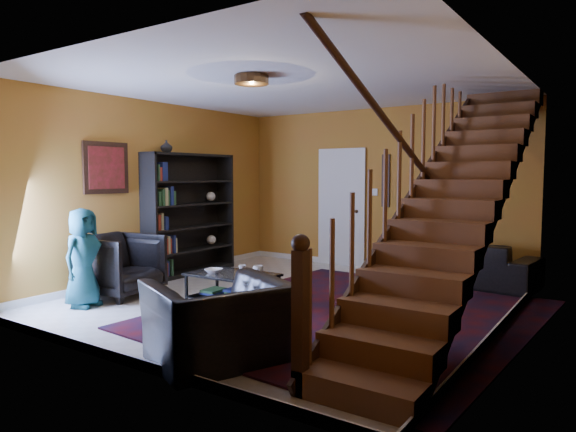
% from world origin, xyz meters
% --- Properties ---
extents(floor, '(5.50, 5.50, 0.00)m').
position_xyz_m(floor, '(0.00, 0.00, 0.00)').
color(floor, beige).
rests_on(floor, ground).
extents(room, '(5.50, 5.50, 5.50)m').
position_xyz_m(room, '(-1.33, 1.33, 0.05)').
color(room, '#B46628').
rests_on(room, ground).
extents(staircase, '(0.95, 5.02, 3.18)m').
position_xyz_m(staircase, '(2.12, -0.00, 1.40)').
color(staircase, brown).
rests_on(staircase, floor).
extents(bookshelf, '(0.35, 1.80, 2.00)m').
position_xyz_m(bookshelf, '(-2.40, 0.60, 0.96)').
color(bookshelf, black).
rests_on(bookshelf, floor).
extents(door, '(0.82, 0.05, 2.05)m').
position_xyz_m(door, '(-0.70, 2.73, 1.02)').
color(door, silver).
rests_on(door, floor).
extents(framed_picture, '(0.04, 0.74, 0.74)m').
position_xyz_m(framed_picture, '(-2.57, -0.90, 1.75)').
color(framed_picture, maroon).
rests_on(framed_picture, room).
extents(wall_hanging, '(0.14, 0.03, 0.90)m').
position_xyz_m(wall_hanging, '(0.15, 2.73, 1.55)').
color(wall_hanging, black).
rests_on(wall_hanging, room).
extents(ceiling_fixture, '(0.40, 0.40, 0.10)m').
position_xyz_m(ceiling_fixture, '(0.00, -0.80, 2.74)').
color(ceiling_fixture, '#3F2814').
rests_on(ceiling_fixture, room).
extents(rug, '(4.03, 4.54, 0.02)m').
position_xyz_m(rug, '(1.02, -0.18, 0.01)').
color(rug, '#3F0B10').
rests_on(rug, floor).
extents(sofa, '(2.38, 1.13, 0.67)m').
position_xyz_m(sofa, '(1.50, 2.30, 0.34)').
color(sofa, black).
rests_on(sofa, floor).
extents(armchair_left, '(1.04, 1.01, 0.85)m').
position_xyz_m(armchair_left, '(-2.05, -1.10, 0.42)').
color(armchair_left, black).
rests_on(armchair_left, floor).
extents(armchair_right, '(1.34, 1.42, 0.73)m').
position_xyz_m(armchair_right, '(0.75, -2.25, 0.36)').
color(armchair_right, black).
rests_on(armchair_right, floor).
extents(person_adult_a, '(0.48, 0.32, 1.31)m').
position_xyz_m(person_adult_a, '(0.76, 2.35, 0.21)').
color(person_adult_a, black).
rests_on(person_adult_a, sofa).
extents(person_adult_b, '(0.61, 0.50, 1.17)m').
position_xyz_m(person_adult_b, '(0.83, 2.35, 0.14)').
color(person_adult_b, black).
rests_on(person_adult_b, sofa).
extents(person_child, '(0.52, 0.68, 1.24)m').
position_xyz_m(person_child, '(-1.95, -1.73, 0.62)').
color(person_child, '#18525B').
rests_on(person_child, armchair_left).
extents(coffee_table, '(1.12, 0.69, 0.42)m').
position_xyz_m(coffee_table, '(-0.43, -0.66, 0.24)').
color(coffee_table, black).
rests_on(coffee_table, floor).
extents(cup_a, '(0.14, 0.14, 0.10)m').
position_xyz_m(cup_a, '(-0.16, -0.48, 0.47)').
color(cup_a, '#999999').
rests_on(cup_a, coffee_table).
extents(cup_b, '(0.10, 0.10, 0.09)m').
position_xyz_m(cup_b, '(-0.39, -0.51, 0.46)').
color(cup_b, '#999999').
rests_on(cup_b, coffee_table).
extents(bowl, '(0.25, 0.25, 0.05)m').
position_xyz_m(bowl, '(-0.65, -0.77, 0.44)').
color(bowl, '#999999').
rests_on(bowl, coffee_table).
extents(vase, '(0.18, 0.18, 0.19)m').
position_xyz_m(vase, '(-2.41, 0.10, 2.10)').
color(vase, '#999999').
rests_on(vase, bookshelf).
extents(popcorn_bucket, '(0.19, 0.19, 0.17)m').
position_xyz_m(popcorn_bucket, '(-1.84, -0.66, 0.11)').
color(popcorn_bucket, red).
rests_on(popcorn_bucket, rug).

